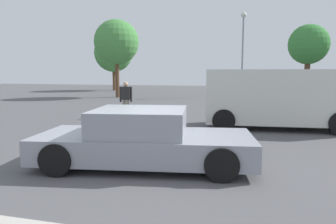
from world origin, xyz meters
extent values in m
plane|color=#515154|center=(0.00, 0.00, 0.00)|extent=(80.00, 80.00, 0.00)
cube|color=gray|center=(0.04, 0.09, 0.42)|extent=(4.76, 2.51, 0.52)
cube|color=gray|center=(-0.06, 0.08, 0.94)|extent=(2.14, 1.97, 0.54)
cube|color=slate|center=(0.83, 0.22, 0.94)|extent=(0.30, 1.56, 0.45)
cube|color=slate|center=(-0.95, -0.06, 0.94)|extent=(0.30, 1.56, 0.45)
cylinder|color=black|center=(1.45, 1.20, 0.32)|extent=(0.67, 0.31, 0.64)
cylinder|color=black|center=(1.71, -0.53, 0.32)|extent=(0.67, 0.31, 0.64)
cylinder|color=black|center=(-1.64, 0.72, 0.32)|extent=(0.67, 0.31, 0.64)
cylinder|color=black|center=(-1.38, -1.01, 0.32)|extent=(0.67, 0.31, 0.64)
cube|color=silver|center=(3.13, 5.43, 1.15)|extent=(4.98, 2.37, 1.86)
cube|color=slate|center=(0.76, 5.24, 1.56)|extent=(0.19, 1.69, 0.74)
cylinder|color=black|center=(1.39, 4.34, 0.38)|extent=(0.78, 0.31, 0.76)
cylinder|color=black|center=(1.24, 6.22, 0.38)|extent=(0.78, 0.31, 0.76)
cylinder|color=black|center=(4.86, 6.51, 0.38)|extent=(0.78, 0.31, 0.76)
cylinder|color=gray|center=(-2.92, 6.53, 0.40)|extent=(0.13, 0.13, 0.80)
cylinder|color=gray|center=(-3.09, 6.51, 0.40)|extent=(0.13, 0.13, 0.80)
cube|color=#262626|center=(-3.00, 6.52, 1.08)|extent=(0.43, 0.29, 0.57)
cylinder|color=#262626|center=(-2.77, 6.55, 1.03)|extent=(0.09, 0.09, 0.67)
cylinder|color=#262626|center=(-3.24, 6.49, 1.03)|extent=(0.09, 0.09, 0.67)
sphere|color=tan|center=(-3.00, 6.52, 1.47)|extent=(0.22, 0.22, 0.22)
cylinder|color=gray|center=(1.68, 19.99, 3.21)|extent=(0.14, 0.14, 6.41)
sphere|color=silver|center=(1.68, 19.99, 6.54)|extent=(0.44, 0.44, 0.44)
cylinder|color=brown|center=(-7.98, 16.95, 1.52)|extent=(0.32, 0.32, 3.04)
sphere|color=#478C42|center=(-7.98, 16.95, 4.36)|extent=(3.52, 3.52, 3.52)
cylinder|color=brown|center=(-12.24, 25.74, 1.28)|extent=(0.32, 0.32, 2.56)
sphere|color=#478C42|center=(-12.24, 25.74, 4.13)|extent=(4.18, 4.18, 4.18)
cylinder|color=brown|center=(6.75, 20.91, 1.51)|extent=(0.43, 0.43, 3.02)
sphere|color=#387F38|center=(6.75, 20.91, 4.20)|extent=(3.15, 3.15, 3.15)
camera|label=1|loc=(2.12, -6.01, 1.98)|focal=32.88mm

